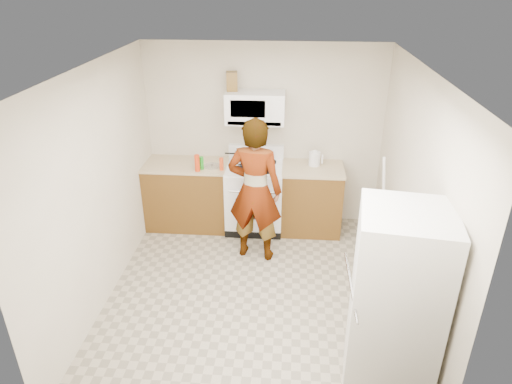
# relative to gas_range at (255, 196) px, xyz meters

# --- Properties ---
(floor) EXTENTS (3.60, 3.60, 0.00)m
(floor) POSITION_rel_gas_range_xyz_m (0.10, -1.48, -0.49)
(floor) COLOR gray
(floor) RESTS_ON ground
(back_wall) EXTENTS (3.20, 0.02, 2.50)m
(back_wall) POSITION_rel_gas_range_xyz_m (0.10, 0.31, 0.76)
(back_wall) COLOR beige
(back_wall) RESTS_ON floor
(right_wall) EXTENTS (0.02, 3.60, 2.50)m
(right_wall) POSITION_rel_gas_range_xyz_m (1.69, -1.48, 0.76)
(right_wall) COLOR beige
(right_wall) RESTS_ON floor
(cabinet_left) EXTENTS (1.12, 0.62, 0.90)m
(cabinet_left) POSITION_rel_gas_range_xyz_m (-0.94, 0.01, -0.04)
(cabinet_left) COLOR brown
(cabinet_left) RESTS_ON floor
(counter_left) EXTENTS (1.14, 0.64, 0.03)m
(counter_left) POSITION_rel_gas_range_xyz_m (-0.94, 0.01, 0.43)
(counter_left) COLOR tan
(counter_left) RESTS_ON cabinet_left
(cabinet_right) EXTENTS (0.80, 0.62, 0.90)m
(cabinet_right) POSITION_rel_gas_range_xyz_m (0.78, 0.01, -0.04)
(cabinet_right) COLOR brown
(cabinet_right) RESTS_ON floor
(counter_right) EXTENTS (0.82, 0.64, 0.03)m
(counter_right) POSITION_rel_gas_range_xyz_m (0.78, 0.01, 0.43)
(counter_right) COLOR tan
(counter_right) RESTS_ON cabinet_right
(gas_range) EXTENTS (0.76, 0.65, 1.13)m
(gas_range) POSITION_rel_gas_range_xyz_m (0.00, 0.00, 0.00)
(gas_range) COLOR white
(gas_range) RESTS_ON floor
(microwave) EXTENTS (0.76, 0.38, 0.40)m
(microwave) POSITION_rel_gas_range_xyz_m (0.00, 0.13, 1.21)
(microwave) COLOR white
(microwave) RESTS_ON back_wall
(person) EXTENTS (0.73, 0.54, 1.82)m
(person) POSITION_rel_gas_range_xyz_m (0.06, -0.71, 0.42)
(person) COLOR tan
(person) RESTS_ON floor
(fridge) EXTENTS (0.79, 0.79, 1.70)m
(fridge) POSITION_rel_gas_range_xyz_m (1.36, -2.61, 0.36)
(fridge) COLOR silver
(fridge) RESTS_ON floor
(kettle) EXTENTS (0.20, 0.20, 0.18)m
(kettle) POSITION_rel_gas_range_xyz_m (0.80, 0.09, 0.54)
(kettle) COLOR silver
(kettle) RESTS_ON counter_right
(jug) EXTENTS (0.16, 0.16, 0.24)m
(jug) POSITION_rel_gas_range_xyz_m (-0.30, 0.17, 1.53)
(jug) COLOR brown
(jug) RESTS_ON microwave
(saucepan) EXTENTS (0.27, 0.27, 0.13)m
(saucepan) POSITION_rel_gas_range_xyz_m (-0.16, 0.11, 0.53)
(saucepan) COLOR silver
(saucepan) RESTS_ON gas_range
(tray) EXTENTS (0.28, 0.21, 0.05)m
(tray) POSITION_rel_gas_range_xyz_m (0.12, -0.06, 0.47)
(tray) COLOR white
(tray) RESTS_ON gas_range
(bottle_spray) EXTENTS (0.09, 0.09, 0.22)m
(bottle_spray) POSITION_rel_gas_range_xyz_m (-0.73, -0.23, 0.56)
(bottle_spray) COLOR red
(bottle_spray) RESTS_ON counter_left
(bottle_hot_sauce) EXTENTS (0.06, 0.06, 0.17)m
(bottle_hot_sauce) POSITION_rel_gas_range_xyz_m (-0.42, -0.17, 0.53)
(bottle_hot_sauce) COLOR #D64317
(bottle_hot_sauce) RESTS_ON counter_left
(bottle_green_cap) EXTENTS (0.05, 0.05, 0.17)m
(bottle_green_cap) POSITION_rel_gas_range_xyz_m (-0.68, -0.17, 0.54)
(bottle_green_cap) COLOR #18871B
(bottle_green_cap) RESTS_ON counter_left
(pot_lid) EXTENTS (0.26, 0.26, 0.01)m
(pot_lid) POSITION_rel_gas_range_xyz_m (-0.56, -0.06, 0.46)
(pot_lid) COLOR silver
(pot_lid) RESTS_ON counter_left
(broom) EXTENTS (0.22, 0.24, 1.40)m
(broom) POSITION_rel_gas_range_xyz_m (1.62, -0.66, 0.22)
(broom) COLOR white
(broom) RESTS_ON floor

